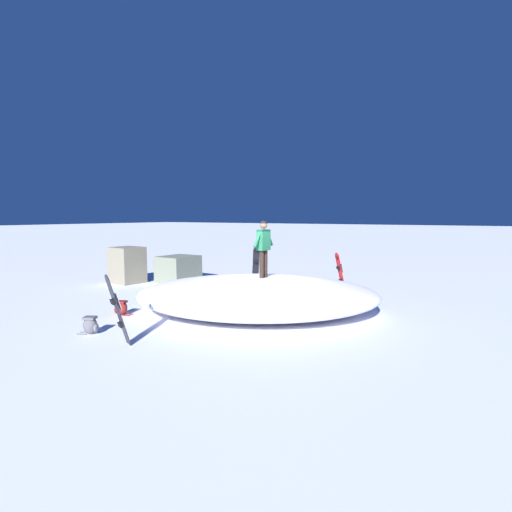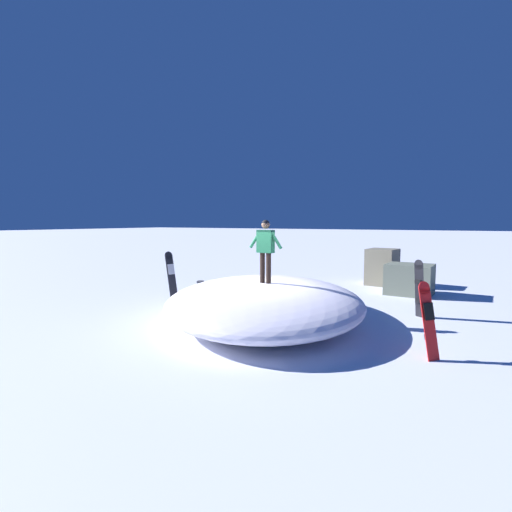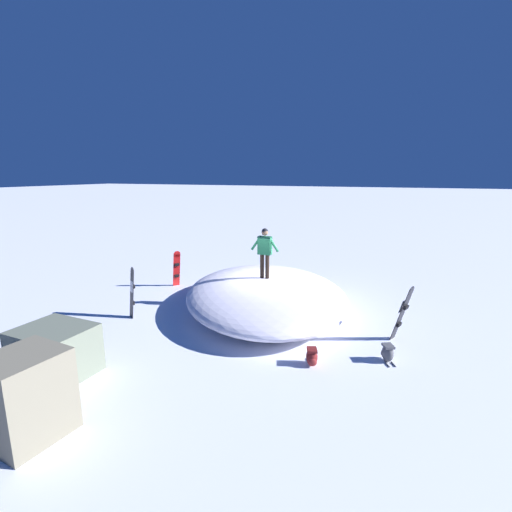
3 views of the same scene
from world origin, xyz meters
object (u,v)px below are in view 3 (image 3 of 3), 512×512
snowboarder_standing (265,248)px  snowboard_secondary_upright (403,312)px  backpack_far (312,357)px  snowboard_tertiary_upright (132,292)px  snowboard_primary_upright (177,268)px  backpack_near (388,353)px

snowboarder_standing → snowboard_secondary_upright: 4.91m
snowboarder_standing → backpack_far: (2.59, -3.45, -1.91)m
snowboard_tertiary_upright → snowboard_secondary_upright: bearing=9.4°
snowboard_secondary_upright → backpack_far: size_ratio=2.93×
snowboard_primary_upright → backpack_far: 8.17m
snowboard_primary_upright → backpack_far: (6.88, -4.37, -0.58)m
snowboarder_standing → backpack_near: size_ratio=3.15×
snowboard_primary_upright → backpack_near: 9.29m
snowboard_secondary_upright → backpack_far: 3.10m
snowboard_secondary_upright → snowboard_tertiary_upright: bearing=-170.6°
backpack_near → snowboard_primary_upright: bearing=158.2°
snowboard_secondary_upright → backpack_near: snowboard_secondary_upright is taller
snowboard_primary_upright → backpack_far: size_ratio=2.72×
snowboard_secondary_upright → snowboard_primary_upright: bearing=166.8°
backpack_near → backpack_far: 1.96m
snowboard_secondary_upright → backpack_near: bearing=-101.3°
snowboard_tertiary_upright → backpack_near: size_ratio=3.04×
snowboard_primary_upright → snowboard_tertiary_upright: snowboard_tertiary_upright is taller
snowboard_secondary_upright → snowboard_tertiary_upright: 8.39m
backpack_far → snowboard_secondary_upright: bearing=48.8°
backpack_near → snowboard_tertiary_upright: bearing=-179.9°
snowboarder_standing → snowboard_tertiary_upright: size_ratio=1.04×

